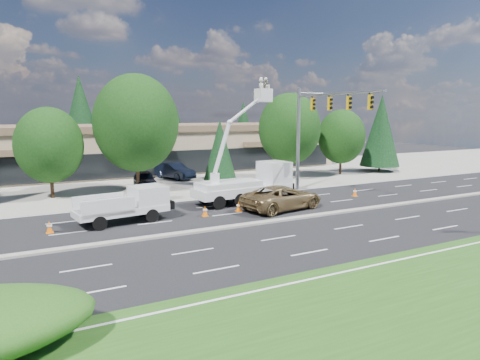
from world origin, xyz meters
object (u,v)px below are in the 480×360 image
bucket_truck (250,176)px  minivan (282,197)px  utility_pickup (128,208)px  signal_mast (314,122)px

bucket_truck → minivan: (0.68, -3.46, -1.14)m
utility_pickup → minivan: size_ratio=0.95×
utility_pickup → minivan: utility_pickup is taller
signal_mast → bucket_truck: bucket_truck is taller
bucket_truck → utility_pickup: bearing=-173.4°
signal_mast → minivan: (-5.86, -4.24, -5.20)m
signal_mast → utility_pickup: bearing=-170.4°
signal_mast → utility_pickup: signal_mast is taller
bucket_truck → signal_mast: bearing=2.1°
signal_mast → minivan: size_ratio=1.64×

